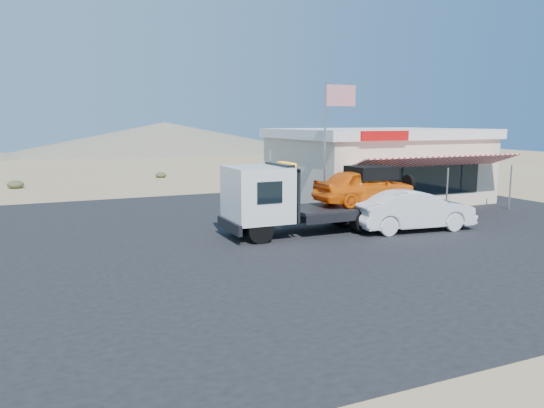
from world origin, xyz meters
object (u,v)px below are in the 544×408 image
at_px(white_sedan, 412,210).
at_px(flagpole, 330,134).
at_px(tow_truck, 323,194).
at_px(jerky_store, 375,164).

height_order(white_sedan, flagpole, flagpole).
xyz_separation_m(tow_truck, jerky_store, (6.96, 6.45, 0.49)).
bearing_deg(jerky_store, tow_truck, -137.19).
bearing_deg(white_sedan, flagpole, 37.30).
bearing_deg(flagpole, tow_truck, -125.27).
bearing_deg(flagpole, white_sedan, -58.85).
distance_m(tow_truck, jerky_store, 9.51).
height_order(jerky_store, flagpole, flagpole).
height_order(tow_truck, white_sedan, tow_truck).
bearing_deg(flagpole, jerky_store, 38.79).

